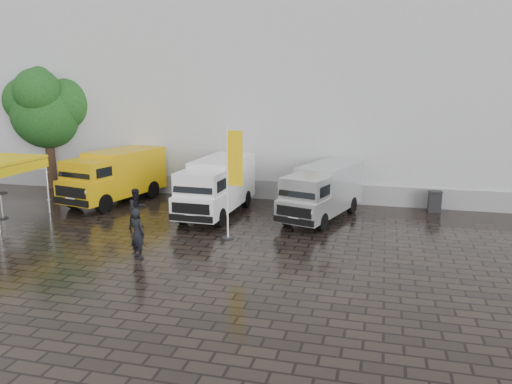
% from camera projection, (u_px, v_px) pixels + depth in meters
% --- Properties ---
extents(ground, '(120.00, 120.00, 0.00)m').
position_uv_depth(ground, '(233.00, 245.00, 19.07)').
color(ground, black).
rests_on(ground, ground).
extents(exhibition_hall, '(44.00, 16.00, 12.00)m').
position_uv_depth(exhibition_hall, '(333.00, 84.00, 32.44)').
color(exhibition_hall, silver).
rests_on(exhibition_hall, ground).
extents(hall_plinth, '(44.00, 0.15, 1.00)m').
position_uv_depth(hall_plinth, '(314.00, 192.00, 26.00)').
color(hall_plinth, gray).
rests_on(hall_plinth, ground).
extents(van_yellow, '(3.44, 6.13, 2.67)m').
position_uv_depth(van_yellow, '(114.00, 177.00, 25.57)').
color(van_yellow, '#D8A50B').
rests_on(van_yellow, ground).
extents(van_white, '(2.20, 6.01, 2.58)m').
position_uv_depth(van_white, '(216.00, 188.00, 23.29)').
color(van_white, white).
rests_on(van_white, ground).
extents(van_silver, '(3.39, 5.86, 2.41)m').
position_uv_depth(van_silver, '(322.00, 193.00, 22.58)').
color(van_silver, silver).
rests_on(van_silver, ground).
extents(flagpole, '(0.88, 0.50, 4.49)m').
position_uv_depth(flagpole, '(232.00, 178.00, 19.39)').
color(flagpole, black).
rests_on(flagpole, ground).
extents(tree, '(3.99, 4.07, 7.17)m').
position_uv_depth(tree, '(47.00, 109.00, 28.85)').
color(tree, black).
rests_on(tree, ground).
extents(cocktail_table, '(0.60, 0.60, 1.19)m').
position_uv_depth(cocktail_table, '(2.00, 206.00, 22.74)').
color(cocktail_table, black).
rests_on(cocktail_table, ground).
extents(wheelie_bin, '(0.62, 0.62, 1.03)m').
position_uv_depth(wheelie_bin, '(435.00, 201.00, 23.95)').
color(wheelie_bin, black).
rests_on(wheelie_bin, ground).
extents(person_front, '(0.76, 0.64, 1.79)m').
position_uv_depth(person_front, '(137.00, 234.00, 17.53)').
color(person_front, black).
rests_on(person_front, ground).
extents(person_tent, '(1.00, 1.05, 1.70)m').
position_uv_depth(person_tent, '(137.00, 208.00, 21.24)').
color(person_tent, black).
rests_on(person_tent, ground).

